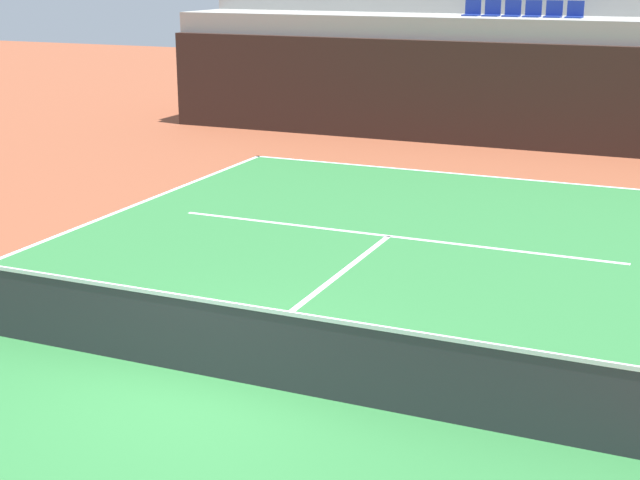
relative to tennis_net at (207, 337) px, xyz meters
name	(u,v)px	position (x,y,z in m)	size (l,w,h in m)	color
ground_plane	(208,377)	(0.00, 0.00, -0.51)	(80.00, 80.00, 0.00)	brown
court_surface	(208,376)	(0.00, 0.00, -0.50)	(11.00, 24.00, 0.01)	#2D7238
baseline_far	(468,175)	(0.00, 11.95, -0.50)	(11.00, 0.10, 0.00)	white
service_line_far	(389,236)	(0.00, 6.40, -0.50)	(8.26, 0.10, 0.00)	white
centre_service_line	(317,292)	(0.00, 3.20, -0.50)	(0.10, 6.40, 0.00)	white
back_wall	(506,96)	(0.00, 15.66, 0.87)	(19.97, 0.30, 2.75)	black
stands_tier_lower	(518,79)	(0.00, 17.01, 1.16)	(19.97, 2.40, 3.34)	#9E9E99
stands_tier_upper	(535,58)	(0.00, 19.41, 1.54)	(19.97, 2.40, 4.09)	#9E9E99
seating_row_lower	(522,12)	(0.00, 17.10, 2.95)	(3.21, 0.44, 0.44)	navy
tennis_net	(207,337)	(0.00, 0.00, 0.00)	(11.08, 0.08, 1.07)	black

